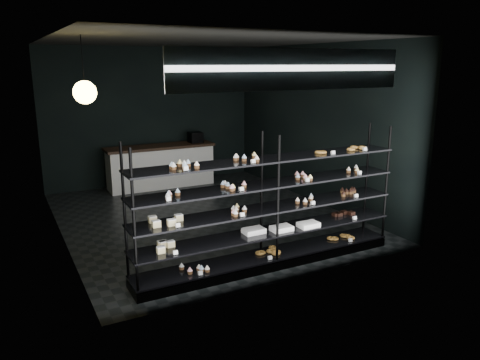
{
  "coord_description": "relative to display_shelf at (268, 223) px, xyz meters",
  "views": [
    {
      "loc": [
        -3.29,
        -7.79,
        2.82
      ],
      "look_at": [
        -0.2,
        -1.9,
        1.16
      ],
      "focal_mm": 35.0,
      "sensor_mm": 36.0,
      "label": 1
    }
  ],
  "objects": [
    {
      "name": "display_shelf",
      "position": [
        0.0,
        0.0,
        0.0
      ],
      "size": [
        4.0,
        0.5,
        1.91
      ],
      "color": "black",
      "rests_on": "room"
    },
    {
      "name": "signage",
      "position": [
        0.04,
        -0.48,
        2.12
      ],
      "size": [
        3.3,
        0.05,
        0.5
      ],
      "color": "#0C0C3C",
      "rests_on": "room"
    },
    {
      "name": "pendant_lamp",
      "position": [
        -2.16,
        1.12,
        1.82
      ],
      "size": [
        0.3,
        0.3,
        0.88
      ],
      "color": "black",
      "rests_on": "room"
    },
    {
      "name": "service_counter",
      "position": [
        0.08,
        4.95,
        -0.13
      ],
      "size": [
        2.52,
        0.65,
        1.23
      ],
      "color": "silver",
      "rests_on": "room"
    },
    {
      "name": "room",
      "position": [
        0.04,
        2.45,
        0.97
      ],
      "size": [
        5.01,
        6.01,
        3.2
      ],
      "color": "black",
      "rests_on": "ground"
    }
  ]
}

